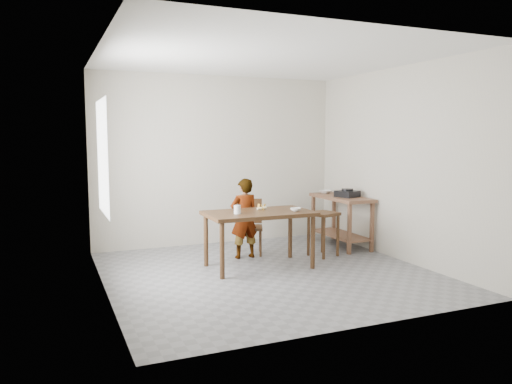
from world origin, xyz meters
name	(u,v)px	position (x,y,z in m)	size (l,w,h in m)	color
floor	(268,274)	(0.00, 0.00, -0.02)	(4.00, 4.00, 0.04)	slate
ceiling	(269,55)	(0.00, 0.00, 2.72)	(4.00, 4.00, 0.04)	white
wall_back	(217,160)	(0.00, 2.02, 1.35)	(4.00, 0.04, 2.70)	beige
wall_front	(363,180)	(0.00, -2.02, 1.35)	(4.00, 0.04, 2.70)	beige
wall_left	(100,172)	(-2.02, 0.00, 1.35)	(0.04, 4.00, 2.70)	beige
wall_right	(399,164)	(2.02, 0.00, 1.35)	(0.04, 4.00, 2.70)	beige
window_pane	(102,157)	(-1.97, 0.20, 1.50)	(0.02, 1.10, 1.30)	white
dining_table	(259,240)	(0.00, 0.30, 0.38)	(1.40, 0.80, 0.75)	#3D2614
prep_counter	(341,221)	(1.72, 1.00, 0.40)	(0.50, 1.20, 0.80)	brown
child	(244,218)	(0.02, 0.87, 0.57)	(0.42, 0.27, 1.15)	white
dining_chair	(249,227)	(0.16, 1.05, 0.40)	(0.39, 0.39, 0.81)	#3D2614
stool	(323,234)	(1.12, 0.53, 0.32)	(0.36, 0.36, 0.64)	#3D2614
glass_tumbler	(237,209)	(-0.33, 0.24, 0.81)	(0.09, 0.09, 0.11)	silver
small_bowl	(296,209)	(0.47, 0.15, 0.77)	(0.14, 0.14, 0.04)	silver
banana	(262,208)	(0.10, 0.44, 0.78)	(0.15, 0.11, 0.05)	#E8CD51
serving_bowl	(326,192)	(1.70, 1.44, 0.83)	(0.21, 0.21, 0.05)	silver
gas_burner	(347,194)	(1.74, 0.87, 0.85)	(0.30, 0.30, 0.10)	black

